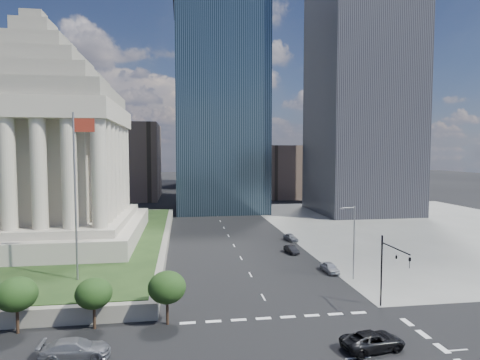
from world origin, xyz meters
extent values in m
plane|color=black|center=(0.00, 100.00, 0.00)|extent=(500.00, 500.00, 0.00)
cube|color=slate|center=(46.00, 60.00, 0.01)|extent=(68.00, 90.00, 0.03)
cylinder|color=slate|center=(-22.00, 24.00, 11.90)|extent=(0.24, 0.24, 20.00)
cube|color=maroon|center=(-20.80, 24.00, 20.40)|extent=(2.40, 0.05, 1.60)
cube|color=black|center=(2.00, 95.00, 30.00)|extent=(26.00, 26.00, 60.00)
cube|color=gray|center=(8.00, 185.00, 95.00)|extent=(40.00, 40.00, 190.00)
cube|color=black|center=(42.00, 85.00, 50.00)|extent=(26.00, 28.00, 100.00)
cube|color=brown|center=(32.00, 130.00, 10.00)|extent=(20.00, 30.00, 20.00)
cube|color=brown|center=(-30.00, 130.00, 14.00)|extent=(24.00, 30.00, 28.00)
cylinder|color=black|center=(12.50, 15.50, 4.00)|extent=(0.18, 0.18, 8.00)
cylinder|color=black|center=(12.50, 12.75, 7.20)|extent=(0.14, 5.50, 0.14)
cube|color=black|center=(12.50, 10.00, 6.40)|extent=(0.30, 0.30, 1.10)
cylinder|color=slate|center=(13.50, 25.00, 5.00)|extent=(0.16, 0.16, 10.00)
cylinder|color=slate|center=(12.60, 25.00, 9.80)|extent=(1.80, 0.12, 0.12)
cube|color=slate|center=(11.70, 25.00, 9.70)|extent=(0.50, 0.22, 0.14)
imported|color=black|center=(6.90, 6.19, 0.78)|extent=(5.99, 3.45, 1.57)
imported|color=#58595F|center=(-18.34, 8.28, 0.82)|extent=(5.74, 2.51, 1.64)
imported|color=#9D9FA5|center=(11.50, 28.47, 0.70)|extent=(4.21, 1.88, 1.41)
imported|color=black|center=(9.00, 39.97, 0.64)|extent=(4.04, 1.94, 1.28)
imported|color=slate|center=(11.50, 49.40, 0.70)|extent=(4.35, 2.34, 1.40)
camera|label=1|loc=(-9.41, -25.65, 17.07)|focal=30.00mm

